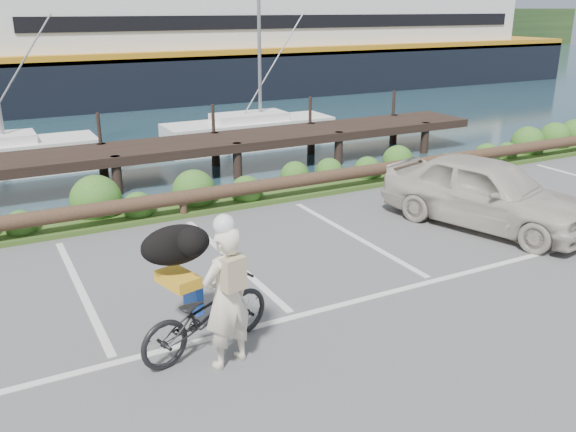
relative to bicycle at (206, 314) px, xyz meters
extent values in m
plane|color=#535355|center=(1.44, 0.63, -0.51)|extent=(72.00, 72.00, 0.00)
plane|color=#19323E|center=(1.44, 48.63, -1.71)|extent=(160.00, 160.00, 0.00)
cube|color=#3D5B21|center=(1.44, 5.93, -0.46)|extent=(34.00, 1.60, 0.10)
imported|color=black|center=(0.00, 0.00, 0.00)|extent=(2.06, 1.16, 1.02)
imported|color=#F0E5CB|center=(0.12, -0.44, 0.41)|extent=(0.76, 0.60, 1.84)
ellipsoid|color=black|center=(-0.16, 0.60, 0.78)|extent=(0.69, 1.03, 0.55)
imported|color=#BEB5A7|center=(6.72, 1.85, 0.21)|extent=(2.96, 4.57, 1.45)
camera|label=1|loc=(-2.35, -6.70, 3.76)|focal=38.00mm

